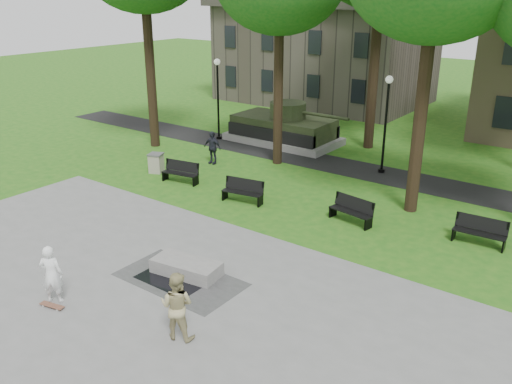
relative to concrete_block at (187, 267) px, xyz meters
The scene contains 18 objects.
ground 0.89m from the concrete_block, 76.56° to the left, with size 120.00×120.00×0.00m, color #1F5A15.
plaza 4.18m from the concrete_block, 87.27° to the right, with size 22.00×16.00×0.02m, color gray.
footpath 12.83m from the concrete_block, 89.11° to the left, with size 44.00×2.60×0.01m, color black.
building_left 29.58m from the concrete_block, 111.56° to the left, with size 15.00×10.00×7.20m, color #4C443D.
lamp_left 16.58m from the concrete_block, 126.74° to the left, with size 0.36×0.36×4.73m.
lamp_mid 13.39m from the concrete_block, 86.95° to the left, with size 0.36×0.36×4.73m.
tank_monument 16.11m from the concrete_block, 112.88° to the left, with size 7.45×3.40×2.40m.
puddle 0.64m from the concrete_block, 101.15° to the right, with size 2.20×1.20×0.00m, color black.
concrete_block is the anchor object (origin of this frame).
skateboard 4.11m from the concrete_block, 115.13° to the right, with size 0.78×0.20×0.07m, color brown.
skateboarder 4.04m from the concrete_block, 119.16° to the right, with size 0.65×0.43×1.79m, color white.
friend_watching 3.39m from the concrete_block, 50.13° to the right, with size 0.91×0.71×1.87m, color tan.
pedestrian_walker 11.57m from the concrete_block, 126.85° to the left, with size 1.00×0.42×1.71m, color #21222C.
park_bench_0 8.79m from the concrete_block, 135.01° to the left, with size 1.85×0.83×1.00m.
park_bench_1 6.43m from the concrete_block, 111.47° to the left, with size 1.85×0.83×1.00m.
park_bench_2 7.20m from the concrete_block, 71.41° to the left, with size 1.85×0.82×1.00m.
park_bench_3 10.36m from the concrete_block, 48.70° to the left, with size 1.82×0.61×1.00m.
trash_bin 10.49m from the concrete_block, 141.58° to the left, with size 0.86×0.86×0.96m.
Camera 1 is at (10.65, -11.71, 8.59)m, focal length 38.00 mm.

